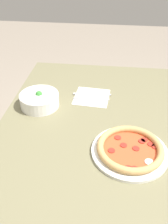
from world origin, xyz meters
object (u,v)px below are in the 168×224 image
object	(u,v)px
knife	(94,94)
bowl	(40,99)
pizza	(130,149)
fork	(92,99)

from	to	relation	value
knife	bowl	bearing A→B (deg)	24.07
pizza	bowl	size ratio (longest dim) A/B	1.56
pizza	knife	xyz separation A→B (m)	(0.39, 0.17, -0.01)
pizza	fork	xyz separation A→B (m)	(0.34, 0.17, -0.01)
bowl	knife	size ratio (longest dim) A/B	0.95
knife	pizza	bearing A→B (deg)	110.46
bowl	knife	distance (m)	0.28
pizza	knife	bearing A→B (deg)	23.33
bowl	pizza	bearing A→B (deg)	-122.83
pizza	knife	size ratio (longest dim) A/B	1.49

